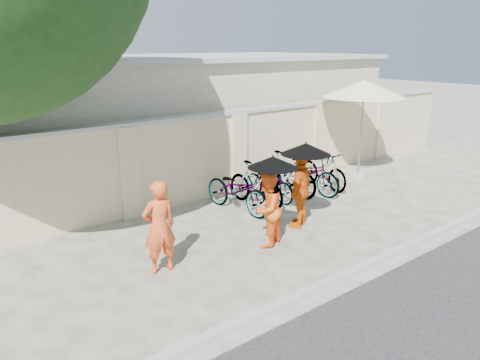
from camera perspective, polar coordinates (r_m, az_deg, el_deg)
ground at (r=8.71m, az=2.11°, el=-8.63°), size 80.00×80.00×0.00m
kerb at (r=7.62m, az=10.69°, el=-12.27°), size 40.00×0.16×0.12m
compound_wall at (r=11.37m, az=-4.56°, el=2.65°), size 20.00×0.30×2.00m
building_behind at (r=14.96m, az=-9.72°, el=8.09°), size 14.00×6.00×3.20m
monk_left at (r=7.78m, az=-9.82°, el=-5.66°), size 0.60×0.42×1.58m
monk_center at (r=8.69m, az=3.31°, el=-3.58°), size 0.86×0.78×1.44m
parasol_center at (r=8.40m, az=4.03°, el=2.19°), size 0.92×0.92×0.92m
monk_right at (r=9.66m, az=7.39°, el=-1.21°), size 1.00×0.73×1.57m
parasol_right at (r=9.40m, az=8.02°, el=3.79°), size 1.01×1.01×0.89m
patio_umbrella at (r=13.48m, az=14.88°, el=10.59°), size 2.59×2.59×2.72m
bike_0 at (r=10.52m, az=-0.33°, el=-1.22°), size 0.87×1.98×1.01m
bike_1 at (r=10.89m, az=1.92°, el=-0.53°), size 0.62×1.77×1.04m
bike_2 at (r=11.39m, az=3.62°, el=-0.30°), size 0.61×1.64×0.85m
bike_3 at (r=11.72m, az=5.73°, el=0.76°), size 0.73×1.88×1.10m
bike_4 at (r=12.01m, az=8.26°, el=0.87°), size 0.86×2.01×1.03m
bike_5 at (r=12.42m, az=10.11°, el=1.26°), size 0.62×1.72×1.01m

